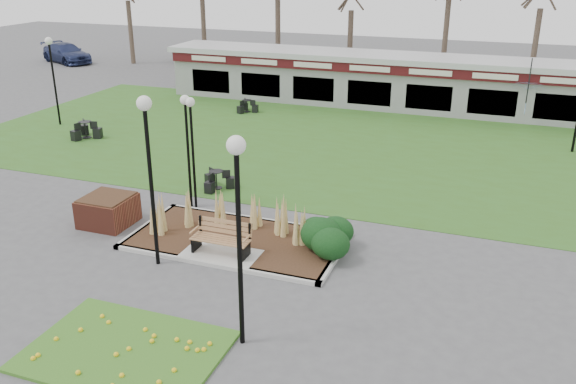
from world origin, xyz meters
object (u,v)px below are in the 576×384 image
(bistro_set_a, at_px, (86,132))
(lamp_post_mid_right, at_px, (192,128))
(park_bench, at_px, (222,237))
(patio_umbrella, at_px, (527,98))
(brick_planter, at_px, (108,210))
(food_pavilion, at_px, (375,80))
(car_black, at_px, (238,67))
(lamp_post_near_left, at_px, (238,197))
(lamp_post_near_right, at_px, (148,145))
(lamp_post_mid_left, at_px, (187,127))
(car_blue, at_px, (66,53))
(lamp_post_far_left, at_px, (51,62))
(bistro_set_c, at_px, (217,183))
(bistro_set_b, at_px, (247,108))
(car_silver, at_px, (238,61))

(bistro_set_a, bearing_deg, lamp_post_mid_right, -32.56)
(park_bench, relative_size, patio_umbrella, 0.74)
(brick_planter, distance_m, food_pavilion, 19.49)
(food_pavilion, bearing_deg, car_black, 156.63)
(food_pavilion, relative_size, bistro_set_a, 17.33)
(food_pavilion, distance_m, lamp_post_near_left, 23.54)
(lamp_post_near_right, relative_size, lamp_post_mid_left, 1.23)
(lamp_post_mid_left, height_order, car_blue, lamp_post_mid_left)
(lamp_post_far_left, relative_size, bistro_set_c, 3.42)
(lamp_post_mid_left, height_order, patio_umbrella, lamp_post_mid_left)
(lamp_post_far_left, relative_size, bistro_set_b, 3.58)
(lamp_post_mid_left, relative_size, car_blue, 0.76)
(park_bench, relative_size, bistro_set_c, 1.34)
(park_bench, xyz_separation_m, patio_umbrella, (8.00, 17.75, 0.87))
(lamp_post_mid_left, xyz_separation_m, patio_umbrella, (10.62, 14.80, -1.36))
(park_bench, xyz_separation_m, lamp_post_near_left, (2.25, -3.63, 2.92))
(brick_planter, bearing_deg, lamp_post_near_left, -33.37)
(lamp_post_near_right, relative_size, car_blue, 0.94)
(bistro_set_b, bearing_deg, patio_umbrella, 8.07)
(brick_planter, distance_m, lamp_post_mid_right, 3.74)
(lamp_post_near_right, distance_m, bistro_set_b, 17.73)
(park_bench, xyz_separation_m, brick_planter, (-4.40, 0.75, -0.11))
(park_bench, distance_m, bistro_set_c, 5.40)
(lamp_post_far_left, height_order, bistro_set_b, lamp_post_far_left)
(bistro_set_c, bearing_deg, food_pavilion, 80.36)
(food_pavilion, xyz_separation_m, bistro_set_c, (-2.54, -14.96, -1.23))
(lamp_post_mid_left, height_order, car_black, lamp_post_mid_left)
(bistro_set_a, xyz_separation_m, patio_umbrella, (19.24, 9.18, 1.18))
(lamp_post_mid_left, bearing_deg, car_black, 110.39)
(bistro_set_c, height_order, car_black, car_black)
(car_silver, bearing_deg, lamp_post_far_left, 172.43)
(brick_planter, bearing_deg, lamp_post_mid_left, 51.01)
(brick_planter, height_order, lamp_post_far_left, lamp_post_far_left)
(brick_planter, xyz_separation_m, lamp_post_far_left, (-9.60, 9.33, 2.69))
(food_pavilion, bearing_deg, brick_planter, -103.06)
(lamp_post_near_left, relative_size, bistro_set_a, 3.39)
(lamp_post_far_left, distance_m, bistro_set_b, 10.09)
(food_pavilion, height_order, lamp_post_far_left, lamp_post_far_left)
(car_black, height_order, car_blue, car_black)
(lamp_post_near_right, distance_m, lamp_post_mid_right, 4.17)
(park_bench, height_order, car_black, car_black)
(bistro_set_a, bearing_deg, patio_umbrella, 25.50)
(food_pavilion, distance_m, lamp_post_mid_right, 16.99)
(park_bench, height_order, car_blue, car_blue)
(lamp_post_mid_right, relative_size, bistro_set_c, 3.00)
(lamp_post_mid_right, relative_size, car_black, 0.80)
(lamp_post_near_left, height_order, bistro_set_b, lamp_post_near_left)
(bistro_set_b, xyz_separation_m, patio_umbrella, (14.17, 2.01, 1.23))
(lamp_post_mid_right, distance_m, bistro_set_a, 10.74)
(bistro_set_b, bearing_deg, bistro_set_a, -125.27)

